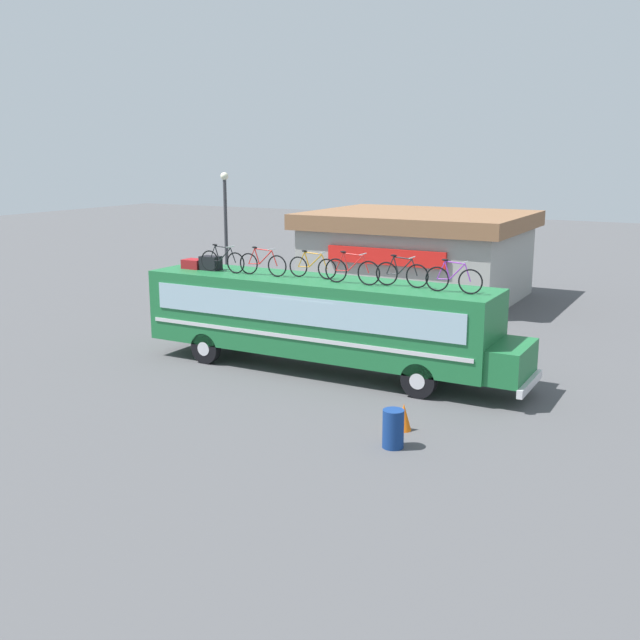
# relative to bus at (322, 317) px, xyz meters

# --- Properties ---
(ground_plane) EXTENTS (120.00, 120.00, 0.00)m
(ground_plane) POSITION_rel_bus_xyz_m (-0.20, 0.00, -1.73)
(ground_plane) COLOR #4C4C4F
(bus) EXTENTS (12.55, 2.48, 2.93)m
(bus) POSITION_rel_bus_xyz_m (0.00, 0.00, 0.00)
(bus) COLOR #1E6B38
(bus) RESTS_ON ground
(luggage_bag_1) EXTENTS (0.68, 0.56, 0.31)m
(luggage_bag_1) POSITION_rel_bus_xyz_m (-4.92, -0.06, 1.35)
(luggage_bag_1) COLOR maroon
(luggage_bag_1) RESTS_ON bus
(luggage_bag_2) EXTENTS (0.66, 0.45, 0.46)m
(luggage_bag_2) POSITION_rel_bus_xyz_m (-4.21, -0.06, 1.43)
(luggage_bag_2) COLOR black
(luggage_bag_2) RESTS_ON bus
(rooftop_bicycle_1) EXTENTS (1.73, 0.44, 0.92)m
(rooftop_bicycle_1) POSITION_rel_bus_xyz_m (-3.57, -0.27, 1.58)
(rooftop_bicycle_1) COLOR black
(rooftop_bicycle_1) RESTS_ON bus
(rooftop_bicycle_2) EXTENTS (1.77, 0.44, 0.92)m
(rooftop_bicycle_2) POSITION_rel_bus_xyz_m (-2.04, -0.21, 1.58)
(rooftop_bicycle_2) COLOR black
(rooftop_bicycle_2) RESTS_ON bus
(rooftop_bicycle_3) EXTENTS (1.68, 0.44, 0.87)m
(rooftop_bicycle_3) POSITION_rel_bus_xyz_m (-0.39, 0.10, 1.56)
(rooftop_bicycle_3) COLOR black
(rooftop_bicycle_3) RESTS_ON bus
(rooftop_bicycle_4) EXTENTS (1.83, 0.44, 0.98)m
(rooftop_bicycle_4) POSITION_rel_bus_xyz_m (1.17, -0.25, 1.60)
(rooftop_bicycle_4) COLOR black
(rooftop_bicycle_4) RESTS_ON bus
(rooftop_bicycle_5) EXTENTS (1.67, 0.44, 0.93)m
(rooftop_bicycle_5) POSITION_rel_bus_xyz_m (2.65, 0.01, 1.58)
(rooftop_bicycle_5) COLOR black
(rooftop_bicycle_5) RESTS_ON bus
(rooftop_bicycle_6) EXTENTS (1.68, 0.44, 0.94)m
(rooftop_bicycle_6) POSITION_rel_bus_xyz_m (4.30, -0.20, 1.59)
(rooftop_bicycle_6) COLOR black
(rooftop_bicycle_6) RESTS_ON bus
(roadside_building) EXTENTS (9.90, 8.09, 4.04)m
(roadside_building) POSITION_rel_bus_xyz_m (-1.99, 13.21, 0.34)
(roadside_building) COLOR #9E9E99
(roadside_building) RESTS_ON ground
(trash_bin) EXTENTS (0.50, 0.50, 0.92)m
(trash_bin) POSITION_rel_bus_xyz_m (4.52, -4.80, -1.27)
(trash_bin) COLOR navy
(trash_bin) RESTS_ON ground
(traffic_cone) EXTENTS (0.40, 0.40, 0.69)m
(traffic_cone) POSITION_rel_bus_xyz_m (4.31, -3.65, -1.39)
(traffic_cone) COLOR orange
(traffic_cone) RESTS_ON ground
(street_lamp) EXTENTS (0.32, 0.32, 6.02)m
(street_lamp) POSITION_rel_bus_xyz_m (-6.95, 4.64, 1.80)
(street_lamp) COLOR #38383D
(street_lamp) RESTS_ON ground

